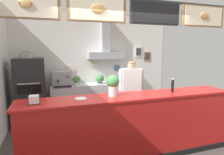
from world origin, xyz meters
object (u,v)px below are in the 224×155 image
(shop_worker, at_px, (131,93))
(potted_basil, at_px, (76,80))
(espresso_machine, at_px, (62,79))
(napkin_holder, at_px, (34,100))
(potted_rosemary, at_px, (100,79))
(condiment_plate, at_px, (81,99))
(pepper_grinder, at_px, (173,85))
(basil_vase, at_px, (113,85))
(pizza_oven, at_px, (31,92))

(shop_worker, height_order, potted_basil, shop_worker)
(espresso_machine, height_order, napkin_holder, espresso_machine)
(potted_rosemary, bearing_deg, condiment_plate, -111.73)
(napkin_holder, distance_m, condiment_plate, 0.68)
(pepper_grinder, bearing_deg, shop_worker, 105.09)
(potted_rosemary, relative_size, basil_vase, 0.73)
(potted_basil, relative_size, potted_rosemary, 0.97)
(pizza_oven, distance_m, napkin_holder, 2.16)
(pizza_oven, relative_size, potted_rosemary, 6.74)
(potted_rosemary, xyz_separation_m, napkin_holder, (-1.61, -2.38, 0.12))
(potted_basil, relative_size, napkin_holder, 1.56)
(espresso_machine, distance_m, basil_vase, 2.45)
(pizza_oven, height_order, espresso_machine, pizza_oven)
(basil_vase, relative_size, condiment_plate, 1.88)
(potted_basil, bearing_deg, pepper_grinder, -59.74)
(shop_worker, xyz_separation_m, condiment_plate, (-1.36, -1.10, 0.24))
(shop_worker, bearing_deg, condiment_plate, 49.08)
(potted_basil, bearing_deg, potted_rosemary, -0.24)
(pizza_oven, distance_m, espresso_machine, 0.85)
(potted_basil, distance_m, pepper_grinder, 2.77)
(shop_worker, distance_m, condiment_plate, 1.76)
(espresso_machine, height_order, potted_rosemary, espresso_machine)
(shop_worker, relative_size, condiment_plate, 8.47)
(basil_vase, bearing_deg, shop_worker, 53.06)
(potted_basil, relative_size, basil_vase, 0.71)
(basil_vase, xyz_separation_m, napkin_holder, (-1.21, -0.05, -0.14))
(condiment_plate, bearing_deg, basil_vase, 0.73)
(potted_basil, height_order, pepper_grinder, pepper_grinder)
(potted_rosemary, relative_size, condiment_plate, 1.38)
(espresso_machine, xyz_separation_m, basil_vase, (0.66, -2.35, 0.21))
(pizza_oven, relative_size, condiment_plate, 9.29)
(espresso_machine, relative_size, potted_basil, 1.97)
(shop_worker, xyz_separation_m, napkin_holder, (-2.03, -1.14, 0.29))
(napkin_holder, relative_size, condiment_plate, 0.86)
(espresso_machine, height_order, pepper_grinder, pepper_grinder)
(potted_rosemary, relative_size, pepper_grinder, 1.01)
(potted_rosemary, height_order, napkin_holder, napkin_holder)
(pizza_oven, bearing_deg, condiment_plate, -66.97)
(pizza_oven, distance_m, potted_basil, 1.20)
(espresso_machine, bearing_deg, condiment_plate, -87.04)
(basil_vase, distance_m, napkin_holder, 1.22)
(napkin_holder, bearing_deg, condiment_plate, 3.32)
(shop_worker, bearing_deg, potted_rosemary, -61.21)
(shop_worker, relative_size, pepper_grinder, 6.24)
(napkin_holder, bearing_deg, pepper_grinder, 0.04)
(potted_rosemary, xyz_separation_m, basil_vase, (-0.40, -2.34, 0.26))
(shop_worker, relative_size, potted_basil, 6.32)
(shop_worker, height_order, condiment_plate, shop_worker)
(potted_basil, relative_size, pepper_grinder, 0.99)
(basil_vase, height_order, condiment_plate, basil_vase)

